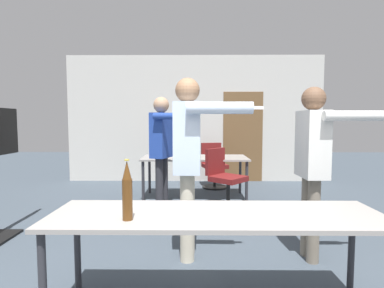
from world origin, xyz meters
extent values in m
cube|color=beige|center=(0.00, 5.41, 1.44)|extent=(5.83, 0.10, 2.87)
cube|color=brown|center=(1.10, 5.35, 1.02)|extent=(0.90, 0.02, 2.05)
cube|color=gray|center=(0.15, 0.52, 0.73)|extent=(2.28, 0.66, 0.03)
cylinder|color=#2D2D33|center=(-0.93, 0.25, 0.36)|extent=(0.05, 0.05, 0.71)
cylinder|color=#2D2D33|center=(-0.93, 0.79, 0.36)|extent=(0.05, 0.05, 0.71)
cylinder|color=#2D2D33|center=(1.23, 0.79, 0.36)|extent=(0.05, 0.05, 0.71)
cube|color=gray|center=(0.00, 3.83, 0.73)|extent=(1.86, 0.84, 0.03)
cylinder|color=#2D2D33|center=(-0.87, 3.47, 0.36)|extent=(0.05, 0.05, 0.71)
cylinder|color=#2D2D33|center=(0.87, 3.47, 0.36)|extent=(0.05, 0.05, 0.71)
cylinder|color=#2D2D33|center=(-0.87, 4.19, 0.36)|extent=(0.05, 0.05, 0.71)
cylinder|color=#2D2D33|center=(0.87, 4.19, 0.36)|extent=(0.05, 0.05, 0.71)
cylinder|color=beige|center=(-0.07, 1.55, 0.44)|extent=(0.14, 0.14, 0.87)
cylinder|color=beige|center=(-0.07, 1.36, 0.44)|extent=(0.14, 0.14, 0.87)
cube|color=silver|center=(-0.07, 1.46, 1.21)|extent=(0.26, 0.46, 0.69)
sphere|color=#936B4C|center=(-0.07, 1.46, 1.68)|extent=(0.24, 0.24, 0.24)
cylinder|color=silver|center=(-0.07, 1.74, 1.20)|extent=(0.11, 0.11, 0.59)
cylinder|color=silver|center=(0.22, 1.17, 1.49)|extent=(0.60, 0.12, 0.11)
cube|color=white|center=(0.54, 1.16, 1.49)|extent=(0.12, 0.04, 0.03)
cylinder|color=#28282D|center=(-0.47, 3.00, 0.42)|extent=(0.12, 0.12, 0.84)
cylinder|color=#28282D|center=(-0.52, 2.85, 0.42)|extent=(0.12, 0.12, 0.84)
cube|color=#23429E|center=(-0.49, 2.92, 1.17)|extent=(0.33, 0.43, 0.66)
sphere|color=tan|center=(-0.49, 2.92, 1.62)|extent=(0.23, 0.23, 0.23)
cylinder|color=#23429E|center=(-0.42, 3.14, 1.16)|extent=(0.09, 0.09, 0.57)
cylinder|color=#23429E|center=(-0.30, 2.60, 1.45)|extent=(0.57, 0.28, 0.09)
cube|color=white|center=(-0.01, 2.50, 1.45)|extent=(0.13, 0.07, 0.03)
cylinder|color=slate|center=(1.15, 1.51, 0.41)|extent=(0.12, 0.12, 0.83)
cylinder|color=slate|center=(1.15, 1.34, 0.41)|extent=(0.12, 0.12, 0.83)
cube|color=silver|center=(1.15, 1.42, 1.15)|extent=(0.22, 0.38, 0.65)
sphere|color=brown|center=(1.15, 1.42, 1.59)|extent=(0.23, 0.23, 0.23)
cylinder|color=silver|center=(1.15, 1.66, 1.14)|extent=(0.09, 0.09, 0.56)
cylinder|color=silver|center=(1.43, 1.19, 1.42)|extent=(0.56, 0.10, 0.09)
cylinder|color=black|center=(0.41, 4.65, 0.01)|extent=(0.52, 0.52, 0.03)
cylinder|color=black|center=(0.41, 4.65, 0.22)|extent=(0.06, 0.06, 0.39)
cube|color=maroon|center=(0.41, 4.65, 0.46)|extent=(0.56, 0.56, 0.08)
cube|color=maroon|center=(0.35, 4.90, 0.71)|extent=(0.44, 0.16, 0.42)
cylinder|color=black|center=(0.52, 3.12, 0.01)|extent=(0.52, 0.52, 0.03)
cylinder|color=black|center=(0.52, 3.12, 0.24)|extent=(0.06, 0.06, 0.41)
cube|color=maroon|center=(0.52, 3.12, 0.48)|extent=(0.65, 0.65, 0.08)
cube|color=maroon|center=(0.33, 3.30, 0.73)|extent=(0.34, 0.36, 0.42)
cylinder|color=#563314|center=(-0.43, 0.37, 0.87)|extent=(0.07, 0.07, 0.26)
cone|color=#563314|center=(-0.43, 0.37, 1.07)|extent=(0.06, 0.06, 0.12)
cylinder|color=gold|center=(-0.43, 0.37, 1.13)|extent=(0.03, 0.03, 0.01)
cylinder|color=#2866A3|center=(-0.15, 3.95, 0.79)|extent=(0.08, 0.08, 0.09)
camera|label=1|loc=(0.00, -1.50, 1.37)|focal=28.00mm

